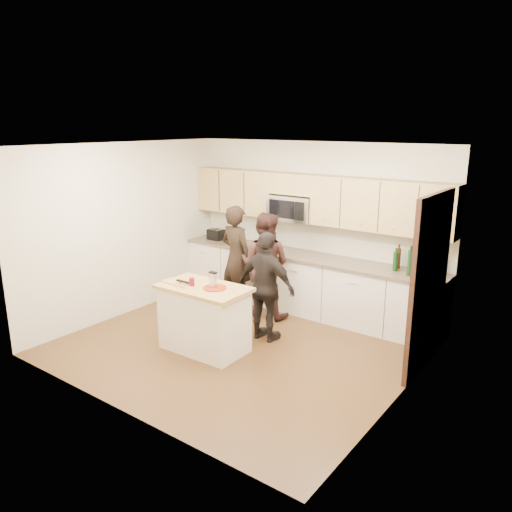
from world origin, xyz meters
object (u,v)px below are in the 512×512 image
Objects in this scene: toaster at (216,234)px; woman_right at (266,287)px; island at (204,318)px; woman_left at (237,258)px; woman_center at (265,265)px.

toaster is 0.18× the size of woman_right.
woman_right reaches higher than island.
island is 0.71× the size of woman_left.
island is 1.54m from woman_center.
woman_center is at bearing 91.32° from island.
toaster is at bearing -32.88° from woman_center.
island is 4.39× the size of toaster.
woman_left is 1.32m from woman_right.
woman_left is 1.11× the size of woman_right.
woman_left reaches higher than woman_center.
woman_right is at bearing 154.16° from woman_left.
woman_right is (2.00, -1.26, -0.26)m from toaster.
toaster is at bearing 125.69° from island.
woman_left is at bearing -31.98° from woman_right.
toaster is 1.07m from woman_left.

